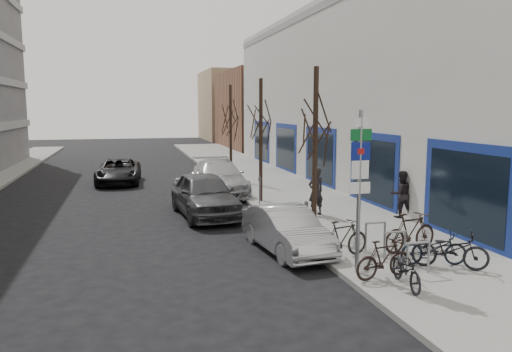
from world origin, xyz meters
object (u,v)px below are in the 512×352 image
pedestrian_far (401,194)px  parked_car_mid (204,195)px  meter_back (232,172)px  bike_near_left (407,266)px  tree_near (316,112)px  bike_mid_curb (434,245)px  bike_far_inner (410,232)px  parked_car_front (286,230)px  tree_far (231,110)px  lane_car (119,171)px  pedestrian_near (316,191)px  tree_mid (261,111)px  meter_mid (260,189)px  meter_front (306,218)px  bike_far_curb (450,246)px  bike_mid_inner (342,239)px  bike_rack (395,242)px  parked_car_back (218,177)px  bike_near_right (384,259)px  highway_sign_pole (359,181)px

pedestrian_far → parked_car_mid: bearing=-14.6°
meter_back → bike_near_left: 15.26m
bike_near_left → tree_near: bearing=104.3°
tree_near → bike_mid_curb: bearing=-60.1°
bike_mid_curb → bike_far_inner: (0.08, 1.24, 0.05)m
pedestrian_far → bike_far_inner: bearing=69.6°
tree_near → bike_mid_curb: 5.27m
meter_back → parked_car_front: meter_back is taller
parked_car_mid → tree_far: bearing=66.4°
lane_car → pedestrian_near: (7.44, -11.29, 0.37)m
tree_mid → meter_back: size_ratio=4.33×
meter_mid → lane_car: meter_mid is taller
meter_front → bike_far_curb: size_ratio=0.67×
bike_far_inner → bike_near_left: bearing=133.3°
meter_back → lane_car: 6.91m
bike_mid_inner → parked_car_front: bearing=22.7°
bike_rack → parked_car_back: parked_car_back is taller
bike_far_curb → parked_car_front: bearing=81.5°
tree_mid → meter_mid: (-0.45, -1.50, -3.19)m
bike_far_inner → pedestrian_near: size_ratio=1.05×
parked_car_mid → lane_car: (-3.38, 9.72, -0.16)m
bike_near_left → bike_near_right: size_ratio=0.99×
bike_mid_curb → bike_far_curb: (0.24, -0.35, 0.05)m
highway_sign_pole → tree_mid: bearing=88.9°
meter_mid → meter_back: same height
bike_mid_inner → meter_front: bearing=-3.7°
bike_far_curb → tree_far: bearing=39.7°
meter_back → parked_car_back: (-0.92, -1.07, -0.08)m
bike_mid_curb → bike_mid_inner: bike_mid_inner is taller
tree_far → bike_far_curb: 17.30m
highway_sign_pole → pedestrian_near: size_ratio=2.29×
meter_front → parked_car_mid: 5.65m
meter_mid → tree_near: bearing=-84.9°
bike_mid_curb → parked_car_mid: 9.43m
bike_far_inner → parked_car_front: 3.54m
highway_sign_pole → bike_mid_inner: highway_sign_pole is taller
meter_front → parked_car_front: size_ratio=0.31×
bike_mid_inner → tree_mid: bearing=-16.6°
tree_far → meter_back: 4.08m
meter_mid → bike_rack: bearing=-78.2°
lane_car → tree_near: bearing=-63.2°
bike_near_left → tree_mid: bearing=101.2°
bike_near_right → bike_far_inner: bearing=-55.2°
lane_car → pedestrian_far: size_ratio=2.80×
bike_rack → meter_front: bearing=124.5°
bike_near_right → bike_mid_curb: bearing=-81.2°
bike_mid_inner → parked_car_front: (-1.14, 1.42, -0.02)m
bike_mid_inner → bike_far_inner: bearing=-104.7°
meter_mid → bike_near_left: size_ratio=0.80×
parked_car_mid → tree_mid: bearing=28.5°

